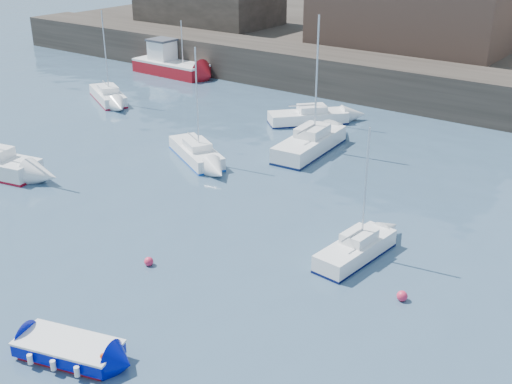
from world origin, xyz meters
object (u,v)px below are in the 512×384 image
Objects in this scene: blue_dinghy at (69,349)px; sailboat_c at (356,249)px; sailboat_b at (196,152)px; sailboat_h at (308,117)px; sailboat_f at (310,143)px; sailboat_e at (108,95)px; buoy_mid at (402,300)px; buoy_near at (149,265)px; buoy_far at (211,175)px; fishing_boat at (170,63)px.

blue_dinghy is 0.66× the size of sailboat_c.
sailboat_h is (1.60, 9.86, 0.02)m from sailboat_b.
sailboat_h is (-3.15, 4.90, -0.11)m from sailboat_f.
sailboat_c is 28.95m from sailboat_e.
buoy_mid is (2.91, -1.78, -0.43)m from sailboat_c.
sailboat_b is 17.35× the size of buoy_near.
buoy_near is (1.80, -15.45, -0.57)m from sailboat_f.
blue_dinghy is 12.06m from buoy_mid.
sailboat_f is at bearing 134.05° from buoy_mid.
sailboat_f is at bearing 130.28° from sailboat_c.
buoy_near is at bearing 110.67° from blue_dinghy.
buoy_far is at bearing 113.39° from blue_dinghy.
blue_dinghy is 0.47× the size of sailboat_f.
sailboat_c is at bearing -49.72° from sailboat_f.
buoy_far is (-13.76, 5.31, 0.00)m from buoy_mid.
sailboat_f is at bearing 69.09° from buoy_far.
buoy_near is at bearing -58.02° from sailboat_b.
sailboat_f is 16.29m from buoy_mid.
blue_dinghy is 12.19m from sailboat_c.
blue_dinghy is at bearing -111.20° from sailboat_c.
sailboat_f is 20.95× the size of buoy_far.
sailboat_b is 2.76m from buoy_far.
sailboat_b is 14.07m from sailboat_c.
sailboat_b is at bearing -21.95° from sailboat_e.
blue_dinghy is 9.77× the size of buoy_near.
buoy_far is (-4.24, 9.06, 0.00)m from buoy_near.
sailboat_e is 18.57m from sailboat_f.
sailboat_e is 16.67× the size of buoy_mid.
blue_dinghy reaches higher than buoy_near.
blue_dinghy is 39.94m from fishing_boat.
sailboat_e is 0.99× the size of sailboat_h.
sailboat_c is 13.82× the size of buoy_mid.
sailboat_e reaches higher than buoy_near.
sailboat_h reaches higher than sailboat_c.
sailboat_c reaches higher than buoy_near.
blue_dinghy reaches higher than buoy_far.
buoy_far is at bearing 161.97° from sailboat_c.
fishing_boat reaches higher than blue_dinghy.
fishing_boat is 1.07× the size of sailboat_h.
buoy_mid is (11.32, -11.70, -0.57)m from sailboat_f.
buoy_mid is 14.75m from buoy_far.
sailboat_h is at bearing 80.76° from sailboat_b.
fishing_boat is at bearing 164.02° from sailboat_h.
sailboat_f is 1.16× the size of sailboat_h.
sailboat_b is 9.99m from sailboat_h.
blue_dinghy is 0.51× the size of fishing_boat.
buoy_far is (0.71, -11.29, -0.45)m from sailboat_h.
fishing_boat reaches higher than buoy_mid.
blue_dinghy is 0.54× the size of sailboat_h.
blue_dinghy is 0.55× the size of sailboat_e.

